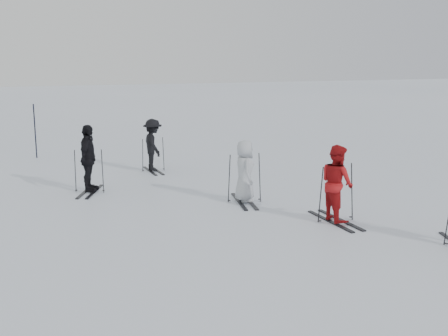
# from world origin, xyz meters

# --- Properties ---
(ground) EXTENTS (120.00, 120.00, 0.00)m
(ground) POSITION_xyz_m (0.00, 0.00, 0.00)
(ground) COLOR silver
(ground) RESTS_ON ground
(skier_red) EXTENTS (0.68, 0.86, 1.73)m
(skier_red) POSITION_xyz_m (1.96, -0.96, 0.86)
(skier_red) COLOR #AB1315
(skier_red) RESTS_ON ground
(skier_grey) EXTENTS (0.63, 0.85, 1.57)m
(skier_grey) POSITION_xyz_m (0.69, 1.34, 0.78)
(skier_grey) COLOR #B2B7BC
(skier_grey) RESTS_ON ground
(skier_uphill_left) EXTENTS (0.82, 1.16, 1.83)m
(skier_uphill_left) POSITION_xyz_m (-2.89, 3.81, 0.91)
(skier_uphill_left) COLOR black
(skier_uphill_left) RESTS_ON ground
(skier_uphill_far) EXTENTS (0.66, 1.10, 1.67)m
(skier_uphill_far) POSITION_xyz_m (-0.57, 5.97, 0.83)
(skier_uphill_far) COLOR black
(skier_uphill_far) RESTS_ON ground
(skis_red) EXTENTS (1.87, 1.03, 1.35)m
(skis_red) POSITION_xyz_m (1.96, -0.96, 0.67)
(skis_red) COLOR black
(skis_red) RESTS_ON ground
(skis_grey) EXTENTS (1.92, 1.25, 1.30)m
(skis_grey) POSITION_xyz_m (0.69, 1.34, 0.65)
(skis_grey) COLOR black
(skis_grey) RESTS_ON ground
(skis_uphill_left) EXTENTS (1.89, 1.46, 1.23)m
(skis_uphill_left) POSITION_xyz_m (-2.89, 3.81, 0.61)
(skis_uphill_left) COLOR black
(skis_uphill_left) RESTS_ON ground
(skis_uphill_far) EXTENTS (1.57, 0.87, 1.12)m
(skis_uphill_far) POSITION_xyz_m (-0.57, 5.97, 0.56)
(skis_uphill_far) COLOR black
(skis_uphill_far) RESTS_ON ground
(piste_marker) EXTENTS (0.05, 0.05, 1.97)m
(piste_marker) POSITION_xyz_m (-4.01, 9.81, 0.99)
(piste_marker) COLOR black
(piste_marker) RESTS_ON ground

